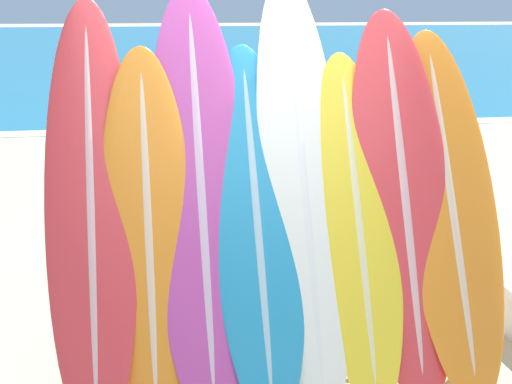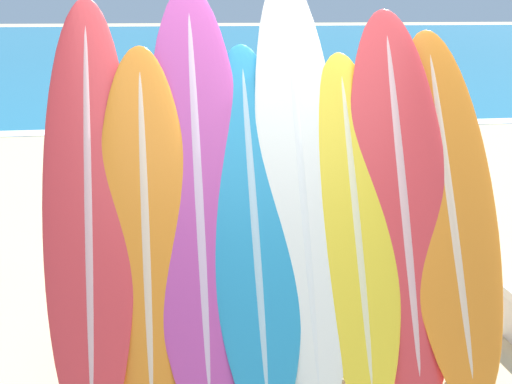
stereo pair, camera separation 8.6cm
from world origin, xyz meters
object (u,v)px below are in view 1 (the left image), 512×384
Objects in this scene: surfboard_slot_2 at (201,194)px; person_near_water at (405,123)px; surfboard_slot_4 at (303,183)px; surfboard_slot_7 at (450,208)px; person_mid_beach at (311,159)px; surfboard_slot_1 at (148,231)px; surfboard_slot_6 at (403,199)px; surfboard_slot_3 at (257,225)px; surfboard_slot_0 at (91,206)px; surfboard_rack at (279,303)px; surfboard_slot_5 at (357,225)px.

person_near_water is at bearing 52.15° from surfboard_slot_2.
surfboard_slot_4 reaches higher than person_near_water.
surfboard_slot_7 is 1.94m from person_mid_beach.
surfboard_slot_1 is at bearing -173.37° from surfboard_slot_4.
surfboard_slot_4 reaches higher than person_mid_beach.
surfboard_slot_7 is at bearing 0.61° from surfboard_slot_1.
surfboard_slot_2 reaches higher than surfboard_slot_1.
person_near_water is at bearing 68.51° from surfboard_slot_6.
surfboard_slot_2 is 1.17× the size of surfboard_slot_3.
surfboard_slot_1 is at bearing -13.72° from surfboard_slot_0.
surfboard_slot_6 is 3.42m from person_near_water.
surfboard_slot_0 is 1.03× the size of surfboard_slot_6.
surfboard_slot_1 is 0.85× the size of surfboard_slot_2.
surfboard_slot_2 is 0.59m from surfboard_slot_4.
surfboard_rack is 1.04× the size of surfboard_slot_2.
surfboard_slot_2 is 0.97× the size of surfboard_slot_4.
surfboard_slot_7 is 1.13× the size of person_near_water.
surfboard_slot_3 is at bearing -177.36° from surfboard_slot_6.
surfboard_slot_2 is 0.36m from surfboard_slot_3.
person_mid_beach is at bearing 53.99° from surfboard_slot_1.
surfboard_slot_4 reaches higher than surfboard_slot_6.
surfboard_rack is at bearing 93.77° from person_mid_beach.
surfboard_slot_7 is at bearing 123.69° from person_mid_beach.
person_near_water is at bearing 56.56° from surfboard_slot_3.
person_mid_beach is (0.21, 1.94, -0.03)m from surfboard_slot_5.
surfboard_slot_7 is at bearing 1.21° from surfboard_rack.
surfboard_slot_6 reaches higher than surfboard_slot_5.
surfboard_slot_5 is at bearing -1.92° from surfboard_slot_3.
surfboard_slot_5 reaches higher than person_near_water.
surfboard_slot_0 is 0.61m from surfboard_slot_2.
surfboard_slot_2 is at bearing -179.15° from surfboard_slot_4.
surfboard_slot_1 is at bearing -162.52° from surfboard_slot_2.
person_near_water is (2.13, 3.22, 0.00)m from surfboard_slot_3.
surfboard_slot_6 reaches higher than surfboard_slot_1.
surfboard_slot_0 is at bearing 176.32° from surfboard_slot_5.
surfboard_slot_6 is at bearing -2.76° from surfboard_slot_2.
surfboard_slot_5 is 3.59m from person_near_water.
surfboard_slot_4 is at bearing 75.09° from person_near_water.
surfboard_slot_0 is at bearing 178.85° from surfboard_slot_6.
surfboard_rack is at bearing -12.66° from surfboard_slot_2.
surfboard_slot_6 is at bearing 3.16° from surfboard_rack.
surfboard_slot_0 is 1.31× the size of person_mid_beach.
surfboard_slot_2 is 0.91m from surfboard_slot_5.
surfboard_slot_3 is 0.37m from surfboard_slot_4.
person_mid_beach is at bearing 92.49° from surfboard_slot_6.
surfboard_slot_1 is 1.00× the size of surfboard_slot_3.
surfboard_slot_4 reaches higher than surfboard_slot_7.
surfboard_slot_3 is 1.09× the size of person_near_water.
surfboard_rack is 0.94m from surfboard_slot_6.
surfboard_slot_3 is (0.90, -0.08, -0.13)m from surfboard_slot_0.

